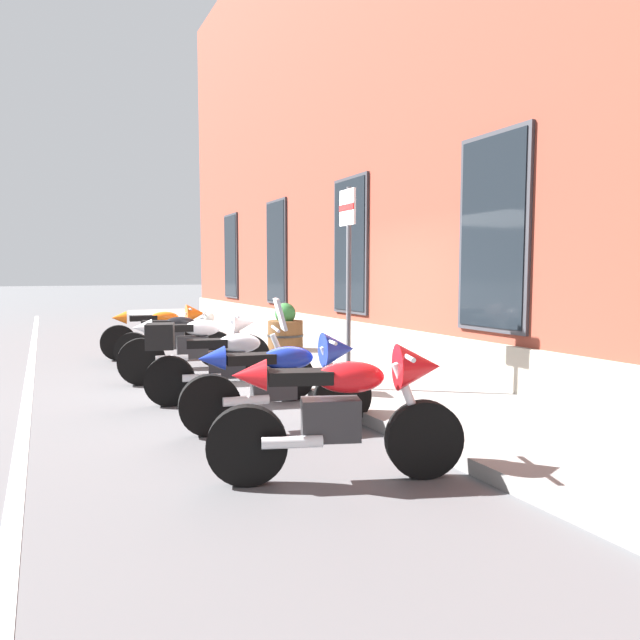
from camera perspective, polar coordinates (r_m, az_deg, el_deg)
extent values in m
plane|color=#4C4C4F|center=(8.05, -4.10, -6.63)|extent=(140.00, 140.00, 0.00)
cube|color=slate|center=(8.51, 2.81, -5.56)|extent=(31.75, 2.20, 0.13)
cube|color=silver|center=(7.49, -27.67, -8.01)|extent=(31.75, 0.12, 0.01)
cube|color=brown|center=(11.63, 23.26, 21.44)|extent=(25.75, 6.40, 9.99)
cube|color=gray|center=(9.02, 8.73, -3.18)|extent=(25.75, 0.10, 0.70)
cube|color=#2D2D33|center=(17.30, -8.98, 6.41)|extent=(1.22, 0.06, 2.52)
cube|color=black|center=(17.29, -9.08, 6.41)|extent=(1.10, 0.03, 2.40)
cube|color=#2D2D33|center=(13.83, -4.41, 6.88)|extent=(1.22, 0.06, 2.52)
cube|color=black|center=(13.82, -4.53, 6.88)|extent=(1.10, 0.03, 2.40)
cube|color=#2D2D33|center=(10.51, 3.14, 7.55)|extent=(1.22, 0.06, 2.52)
cube|color=black|center=(10.50, 3.00, 7.55)|extent=(1.10, 0.03, 2.40)
cube|color=#2D2D33|center=(7.53, 17.16, 8.44)|extent=(1.22, 0.06, 2.52)
cube|color=black|center=(7.51, 16.99, 8.46)|extent=(1.10, 0.03, 2.40)
cylinder|color=black|center=(11.05, -12.21, -1.92)|extent=(0.17, 0.65, 0.64)
cylinder|color=black|center=(10.90, -19.74, -2.19)|extent=(0.17, 0.65, 0.64)
cylinder|color=silver|center=(11.01, -12.75, -0.71)|extent=(0.09, 0.30, 0.61)
cube|color=#28282B|center=(10.93, -16.23, -1.13)|extent=(0.25, 0.46, 0.32)
ellipsoid|color=orange|center=(10.92, -15.48, 0.19)|extent=(0.30, 0.54, 0.24)
cube|color=black|center=(10.89, -17.47, 0.18)|extent=(0.26, 0.50, 0.10)
cylinder|color=silver|center=(10.97, -13.19, 1.15)|extent=(0.62, 0.08, 0.04)
cylinder|color=silver|center=(10.80, -17.74, -1.93)|extent=(0.12, 0.46, 0.09)
cone|color=orange|center=(11.00, -12.52, 0.65)|extent=(0.38, 0.37, 0.36)
cone|color=orange|center=(10.86, -19.71, 0.22)|extent=(0.26, 0.28, 0.24)
cylinder|color=black|center=(9.74, -10.54, -2.90)|extent=(0.29, 0.61, 0.61)
cylinder|color=black|center=(9.87, -18.45, -2.96)|extent=(0.29, 0.61, 0.61)
cylinder|color=silver|center=(9.71, -11.16, -1.48)|extent=(0.16, 0.31, 0.62)
cube|color=#28282B|center=(9.76, -14.84, -1.89)|extent=(0.34, 0.49, 0.32)
ellipsoid|color=black|center=(9.72, -13.99, -0.38)|extent=(0.40, 0.57, 0.24)
cube|color=black|center=(9.76, -16.21, -0.35)|extent=(0.35, 0.52, 0.10)
cylinder|color=silver|center=(9.68, -11.66, 0.65)|extent=(0.60, 0.22, 0.04)
cylinder|color=silver|center=(9.70, -16.66, -2.75)|extent=(0.22, 0.46, 0.09)
sphere|color=silver|center=(9.69, -11.18, 0.25)|extent=(0.18, 0.18, 0.18)
cylinder|color=black|center=(8.52, -7.35, -3.73)|extent=(0.22, 0.68, 0.67)
cylinder|color=black|center=(8.39, -17.62, -4.05)|extent=(0.22, 0.68, 0.67)
cylinder|color=silver|center=(8.47, -8.03, -2.06)|extent=(0.12, 0.32, 0.63)
cube|color=#28282B|center=(8.39, -12.80, -2.70)|extent=(0.28, 0.47, 0.32)
ellipsoid|color=silver|center=(8.37, -11.82, -0.80)|extent=(0.33, 0.55, 0.24)
cube|color=black|center=(8.34, -14.41, -0.80)|extent=(0.29, 0.51, 0.10)
cylinder|color=silver|center=(8.42, -8.60, 0.44)|extent=(0.62, 0.13, 0.04)
cylinder|color=silver|center=(8.27, -14.79, -3.75)|extent=(0.16, 0.46, 0.09)
cone|color=silver|center=(8.45, -7.72, -0.21)|extent=(0.41, 0.39, 0.36)
cone|color=silver|center=(8.33, -17.57, -0.74)|extent=(0.28, 0.29, 0.24)
cylinder|color=black|center=(7.06, -3.06, -5.75)|extent=(0.27, 0.61, 0.60)
cylinder|color=black|center=(7.00, -14.98, -6.01)|extent=(0.27, 0.61, 0.60)
cylinder|color=silver|center=(7.01, -3.87, -3.83)|extent=(0.14, 0.31, 0.61)
cube|color=#28282B|center=(6.96, -9.42, -4.46)|extent=(0.32, 0.48, 0.32)
ellipsoid|color=#B7BABF|center=(6.93, -8.21, -2.36)|extent=(0.38, 0.57, 0.24)
cube|color=black|center=(6.92, -11.36, -2.34)|extent=(0.33, 0.52, 0.10)
cylinder|color=silver|center=(6.95, -4.54, -0.90)|extent=(0.61, 0.19, 0.04)
cylinder|color=silver|center=(6.86, -11.89, -5.74)|extent=(0.20, 0.46, 0.09)
cube|color=#B2BCC6|center=(6.95, -4.06, 0.59)|extent=(0.38, 0.23, 0.40)
cube|color=black|center=(6.93, -15.91, -1.59)|extent=(0.43, 0.40, 0.30)
cylinder|color=black|center=(5.94, 2.32, -7.75)|extent=(0.22, 0.62, 0.61)
cylinder|color=black|center=(5.66, -11.09, -8.47)|extent=(0.22, 0.62, 0.61)
cylinder|color=silver|center=(5.86, 1.40, -5.52)|extent=(0.12, 0.31, 0.61)
cube|color=#28282B|center=(5.71, -4.72, -6.42)|extent=(0.29, 0.47, 0.32)
ellipsoid|color=#192D9E|center=(5.70, -3.26, -3.89)|extent=(0.34, 0.56, 0.24)
cube|color=black|center=(5.63, -7.04, -3.93)|extent=(0.30, 0.51, 0.10)
cylinder|color=silver|center=(5.78, 0.66, -2.06)|extent=(0.62, 0.14, 0.04)
cylinder|color=silver|center=(5.57, -7.51, -8.10)|extent=(0.16, 0.46, 0.09)
cone|color=#192D9E|center=(5.84, 1.88, -2.99)|extent=(0.41, 0.40, 0.36)
cone|color=#192D9E|center=(5.57, -10.97, -3.86)|extent=(0.28, 0.30, 0.24)
cylinder|color=black|center=(4.53, 10.50, -11.81)|extent=(0.32, 0.61, 0.61)
cylinder|color=black|center=(4.34, -7.40, -12.49)|extent=(0.32, 0.61, 0.61)
cylinder|color=silver|center=(4.43, 9.30, -8.48)|extent=(0.18, 0.33, 0.68)
cube|color=#28282B|center=(4.33, 1.09, -10.04)|extent=(0.36, 0.49, 0.32)
ellipsoid|color=red|center=(4.28, 3.09, -5.81)|extent=(0.42, 0.58, 0.24)
cube|color=black|center=(4.23, -2.01, -5.79)|extent=(0.37, 0.53, 0.10)
cylinder|color=silver|center=(4.34, 8.35, -3.44)|extent=(0.60, 0.24, 0.04)
cylinder|color=silver|center=(4.22, -2.83, -12.27)|extent=(0.24, 0.45, 0.09)
cone|color=red|center=(4.39, 9.98, -4.69)|extent=(0.45, 0.44, 0.36)
cone|color=red|center=(4.22, -7.21, -5.59)|extent=(0.31, 0.33, 0.24)
cylinder|color=#4C4C51|center=(7.06, 2.92, 3.15)|extent=(0.06, 0.06, 2.52)
cube|color=white|center=(7.09, 2.81, 11.34)|extent=(0.36, 0.03, 0.44)
cube|color=red|center=(7.09, 2.70, 11.34)|extent=(0.36, 0.01, 0.08)
cylinder|color=brown|center=(10.74, -3.53, -1.55)|extent=(0.67, 0.67, 0.56)
cylinder|color=black|center=(10.74, -3.53, -1.55)|extent=(0.70, 0.70, 0.04)
sphere|color=#28602D|center=(10.71, -3.54, 0.67)|extent=(0.40, 0.40, 0.40)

